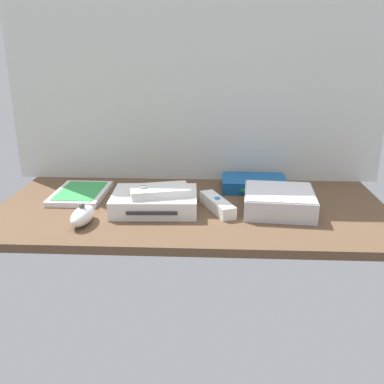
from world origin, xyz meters
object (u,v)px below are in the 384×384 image
object	(u,v)px
remote_classic_pad	(159,191)
game_console	(155,201)
remote_nunchuk	(83,216)
mini_computer	(279,201)
game_case	(81,193)
network_router	(254,184)
remote_wand	(217,205)

from	to	relation	value
remote_classic_pad	game_console	bearing A→B (deg)	125.77
remote_nunchuk	mini_computer	bearing A→B (deg)	17.96
game_case	network_router	world-z (taller)	network_router
game_console	remote_wand	xyz separation A→B (cm)	(15.69, 0.24, -0.69)
network_router	remote_nunchuk	bearing A→B (deg)	-145.64
remote_wand	remote_nunchuk	size ratio (longest dim) A/B	1.45
game_console	game_case	world-z (taller)	game_console
network_router	remote_classic_pad	world-z (taller)	remote_classic_pad
mini_computer	remote_wand	distance (cm)	15.38
remote_nunchuk	network_router	bearing A→B (deg)	38.60
game_console	remote_nunchuk	size ratio (longest dim) A/B	2.09
network_router	remote_classic_pad	xyz separation A→B (cm)	(-24.86, -18.63, 3.71)
game_console	mini_computer	world-z (taller)	mini_computer
mini_computer	game_case	bearing A→B (deg)	170.52
remote_nunchuk	remote_classic_pad	xyz separation A→B (cm)	(16.88, 8.86, 3.37)
game_case	remote_classic_pad	bearing A→B (deg)	-23.59
remote_classic_pad	network_router	bearing A→B (deg)	22.29
game_console	game_case	bearing A→B (deg)	154.33
network_router	remote_wand	bearing A→B (deg)	-120.59
remote_wand	network_router	bearing A→B (deg)	34.73
game_case	remote_wand	xyz separation A→B (cm)	(37.47, -9.04, 0.75)
remote_nunchuk	remote_classic_pad	bearing A→B (deg)	32.92
network_router	remote_wand	world-z (taller)	same
network_router	game_console	bearing A→B (deg)	-145.40
game_console	remote_wand	size ratio (longest dim) A/B	1.45
mini_computer	game_console	bearing A→B (deg)	-179.13
game_console	game_case	distance (cm)	23.72
remote_nunchuk	game_console	bearing A→B (deg)	38.20
network_router	remote_classic_pad	bearing A→B (deg)	-142.15
mini_computer	remote_classic_pad	xyz separation A→B (cm)	(-29.61, -1.64, 2.77)
game_case	network_router	xyz separation A→B (cm)	(48.06, 8.17, 0.94)
remote_nunchuk	remote_wand	bearing A→B (deg)	23.48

